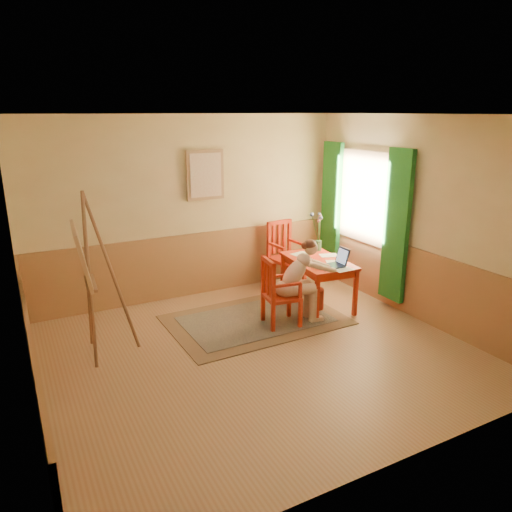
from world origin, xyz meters
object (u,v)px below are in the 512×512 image
chair_left (278,292)px  chair_back (285,254)px  table (318,265)px  easel (86,261)px  laptop (334,263)px  figure (300,278)px

chair_left → chair_back: chair_back is taller
table → chair_back: bearing=88.3°
chair_left → easel: 2.50m
chair_left → easel: (-2.38, 0.31, 0.70)m
laptop → chair_back: bearing=89.5°
chair_back → easel: bearing=-162.3°
chair_left → laptop: (0.91, -0.01, 0.29)m
figure → laptop: bearing=2.9°
chair_back → chair_left: bearing=-124.1°
chair_left → laptop: laptop is taller
table → easel: easel is taller
easel → laptop: bearing=-5.6°
chair_back → figure: size_ratio=0.92×
figure → easel: (-2.69, 0.36, 0.53)m
chair_left → figure: bearing=-8.3°
table → laptop: laptop is taller
chair_left → figure: (0.31, -0.05, 0.17)m
chair_back → figure: figure is taller
table → easel: (-3.28, -0.05, 0.55)m
chair_left → figure: 0.35m
chair_back → easel: easel is taller
figure → easel: easel is taller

